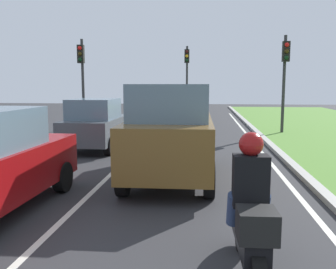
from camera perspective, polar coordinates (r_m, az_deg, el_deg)
The scene contains 11 objects.
ground_plane at distance 13.75m, azimuth -1.32°, elevation -1.78°, with size 60.00×60.00×0.00m, color #2D2D30.
lane_line_center at distance 13.85m, azimuth -4.19°, elevation -1.72°, with size 0.12×32.00×0.01m, color silver.
lane_line_right_edge at distance 13.78m, azimuth 13.72°, elevation -1.97°, with size 0.12×32.00×0.01m, color silver.
curb_right at distance 13.85m, azimuth 15.77°, elevation -1.75°, with size 0.24×48.00×0.12m, color #9E9B93.
car_suv_ahead at distance 8.83m, azimuth 0.51°, elevation 0.54°, with size 2.03×4.53×2.28m.
car_hatchback_far at distance 13.29m, azimuth -11.06°, elevation 1.58°, with size 1.74×3.71×1.78m.
motorcycle at distance 4.53m, azimuth 12.44°, elevation -14.54°, with size 0.41×1.90×1.01m.
rider_person at distance 4.38m, azimuth 12.56°, elevation -6.77°, with size 0.51×0.41×1.16m.
traffic_light_near_right at distance 17.80m, azimuth 17.61°, elevation 9.76°, with size 0.32×0.50×4.49m.
traffic_light_overhead_left at distance 19.39m, azimuth -13.17°, elevation 9.81°, with size 0.32×0.50×4.54m.
traffic_light_far_median at distance 25.28m, azimuth 2.94°, elevation 10.00°, with size 0.32×0.50×4.83m.
Camera 1 is at (1.67, 0.54, 2.27)m, focal length 39.47 mm.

